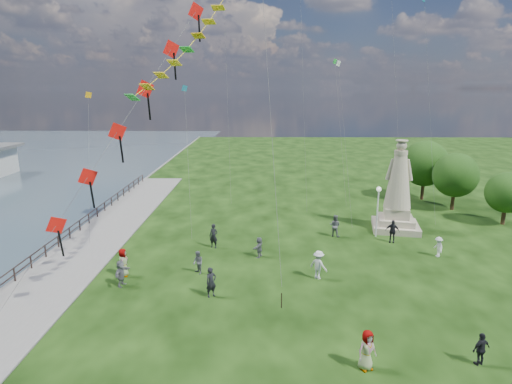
{
  "coord_description": "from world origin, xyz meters",
  "views": [
    {
      "loc": [
        -0.65,
        -18.87,
        12.01
      ],
      "look_at": [
        -1.0,
        8.0,
        5.5
      ],
      "focal_mm": 30.0,
      "sensor_mm": 36.0,
      "label": 1
    }
  ],
  "objects_px": {
    "person_6": "(214,236)",
    "person_7": "(335,226)",
    "person_3": "(481,349)",
    "person_0": "(211,282)",
    "person_2": "(318,265)",
    "statue": "(398,197)",
    "person_11": "(259,247)",
    "person_4": "(367,350)",
    "person_9": "(392,231)",
    "person_5": "(121,273)",
    "person_8": "(438,247)",
    "person_10": "(123,262)",
    "person_1": "(198,263)",
    "lamppost": "(378,201)"
  },
  "relations": [
    {
      "from": "person_1",
      "to": "statue",
      "type": "bearing_deg",
      "value": 83.84
    },
    {
      "from": "person_6",
      "to": "person_9",
      "type": "xyz_separation_m",
      "value": [
        14.16,
        1.38,
        -0.02
      ]
    },
    {
      "from": "person_0",
      "to": "person_4",
      "type": "bearing_deg",
      "value": -76.13
    },
    {
      "from": "person_4",
      "to": "person_5",
      "type": "relative_size",
      "value": 1.11
    },
    {
      "from": "person_1",
      "to": "person_8",
      "type": "relative_size",
      "value": 1.03
    },
    {
      "from": "person_3",
      "to": "person_5",
      "type": "bearing_deg",
      "value": -42.85
    },
    {
      "from": "person_5",
      "to": "person_8",
      "type": "relative_size",
      "value": 1.11
    },
    {
      "from": "person_0",
      "to": "person_6",
      "type": "height_order",
      "value": "person_6"
    },
    {
      "from": "person_3",
      "to": "person_8",
      "type": "relative_size",
      "value": 1.04
    },
    {
      "from": "person_1",
      "to": "person_2",
      "type": "xyz_separation_m",
      "value": [
        7.9,
        -0.65,
        0.17
      ]
    },
    {
      "from": "person_2",
      "to": "person_9",
      "type": "relative_size",
      "value": 1.01
    },
    {
      "from": "person_1",
      "to": "person_7",
      "type": "relative_size",
      "value": 0.84
    },
    {
      "from": "person_1",
      "to": "person_2",
      "type": "bearing_deg",
      "value": 48.46
    },
    {
      "from": "person_10",
      "to": "person_0",
      "type": "bearing_deg",
      "value": -119.77
    },
    {
      "from": "person_2",
      "to": "person_3",
      "type": "xyz_separation_m",
      "value": [
        6.07,
        -8.86,
        -0.16
      ]
    },
    {
      "from": "person_4",
      "to": "person_9",
      "type": "bearing_deg",
      "value": 46.13
    },
    {
      "from": "person_3",
      "to": "person_11",
      "type": "distance_m",
      "value": 15.93
    },
    {
      "from": "person_0",
      "to": "person_2",
      "type": "xyz_separation_m",
      "value": [
        6.65,
        2.57,
        0.04
      ]
    },
    {
      "from": "person_8",
      "to": "person_4",
      "type": "bearing_deg",
      "value": -40.26
    },
    {
      "from": "person_1",
      "to": "person_4",
      "type": "distance_m",
      "value": 13.23
    },
    {
      "from": "person_6",
      "to": "person_11",
      "type": "distance_m",
      "value": 3.98
    },
    {
      "from": "person_8",
      "to": "person_11",
      "type": "relative_size",
      "value": 0.99
    },
    {
      "from": "person_0",
      "to": "statue",
      "type": "bearing_deg",
      "value": 5.92
    },
    {
      "from": "person_0",
      "to": "person_5",
      "type": "distance_m",
      "value": 5.93
    },
    {
      "from": "person_2",
      "to": "person_11",
      "type": "xyz_separation_m",
      "value": [
        -3.86,
        3.61,
        -0.19
      ]
    },
    {
      "from": "person_5",
      "to": "person_0",
      "type": "bearing_deg",
      "value": -90.42
    },
    {
      "from": "lamppost",
      "to": "person_7",
      "type": "distance_m",
      "value": 4.05
    },
    {
      "from": "person_8",
      "to": "person_10",
      "type": "xyz_separation_m",
      "value": [
        -21.99,
        -3.63,
        0.2
      ]
    },
    {
      "from": "statue",
      "to": "person_7",
      "type": "bearing_deg",
      "value": -150.16
    },
    {
      "from": "person_4",
      "to": "person_5",
      "type": "xyz_separation_m",
      "value": [
        -13.35,
        7.98,
        -0.09
      ]
    },
    {
      "from": "person_1",
      "to": "person_8",
      "type": "xyz_separation_m",
      "value": [
        17.16,
        3.18,
        -0.02
      ]
    },
    {
      "from": "person_5",
      "to": "person_9",
      "type": "height_order",
      "value": "person_9"
    },
    {
      "from": "person_5",
      "to": "person_11",
      "type": "bearing_deg",
      "value": -47.92
    },
    {
      "from": "person_8",
      "to": "person_11",
      "type": "distance_m",
      "value": 13.12
    },
    {
      "from": "person_6",
      "to": "person_7",
      "type": "distance_m",
      "value": 10.18
    },
    {
      "from": "person_2",
      "to": "person_9",
      "type": "xyz_separation_m",
      "value": [
        6.77,
        6.82,
        -0.01
      ]
    },
    {
      "from": "person_0",
      "to": "person_8",
      "type": "relative_size",
      "value": 1.21
    },
    {
      "from": "person_3",
      "to": "statue",
      "type": "bearing_deg",
      "value": -116.4
    },
    {
      "from": "person_7",
      "to": "person_3",
      "type": "bearing_deg",
      "value": 128.5
    },
    {
      "from": "person_6",
      "to": "person_9",
      "type": "relative_size",
      "value": 1.02
    },
    {
      "from": "lamppost",
      "to": "person_10",
      "type": "xyz_separation_m",
      "value": [
        -18.59,
        -7.98,
        -2.12
      ]
    },
    {
      "from": "statue",
      "to": "person_6",
      "type": "xyz_separation_m",
      "value": [
        -15.43,
        -4.67,
        -2.01
      ]
    },
    {
      "from": "person_3",
      "to": "person_7",
      "type": "distance_m",
      "value": 17.43
    },
    {
      "from": "statue",
      "to": "person_4",
      "type": "distance_m",
      "value": 20.69
    },
    {
      "from": "statue",
      "to": "person_6",
      "type": "relative_size",
      "value": 4.13
    },
    {
      "from": "person_3",
      "to": "person_9",
      "type": "relative_size",
      "value": 0.84
    },
    {
      "from": "person_1",
      "to": "person_3",
      "type": "distance_m",
      "value": 16.9
    },
    {
      "from": "statue",
      "to": "person_3",
      "type": "height_order",
      "value": "statue"
    },
    {
      "from": "lamppost",
      "to": "person_1",
      "type": "height_order",
      "value": "lamppost"
    },
    {
      "from": "person_6",
      "to": "person_5",
      "type": "bearing_deg",
      "value": -107.29
    }
  ]
}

